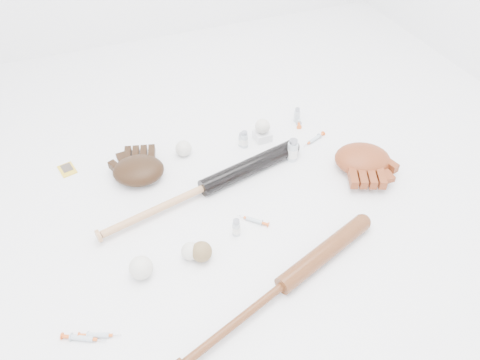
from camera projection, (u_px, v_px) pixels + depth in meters
name	position (u px, v px, depth m)	size (l,w,h in m)	color
bat_dark	(204.00, 188.00, 1.87)	(0.95, 0.07, 0.07)	black
bat_wood	(283.00, 285.00, 1.53)	(0.88, 0.06, 0.06)	brown
glove_dark	(138.00, 170.00, 1.93)	(0.25, 0.25, 0.09)	black
glove_tan	(363.00, 159.00, 1.97)	(0.28, 0.28, 0.10)	maroon
trading_card	(67.00, 170.00, 1.99)	(0.06, 0.09, 0.00)	gold
pedestal	(262.00, 136.00, 2.13)	(0.07, 0.07, 0.04)	white
baseball_on_pedestal	(263.00, 126.00, 2.10)	(0.07, 0.07, 0.07)	silver
baseball_left	(141.00, 268.00, 1.57)	(0.08, 0.08, 0.08)	silver
baseball_upper	(184.00, 148.00, 2.04)	(0.07, 0.07, 0.07)	silver
baseball_mid	(190.00, 251.00, 1.64)	(0.07, 0.07, 0.07)	silver
baseball_aged	(202.00, 252.00, 1.63)	(0.07, 0.07, 0.07)	brown
syringe_0	(82.00, 338.00, 1.42)	(0.15, 0.03, 0.02)	#ADBCC6
syringe_1	(254.00, 220.00, 1.77)	(0.14, 0.02, 0.02)	#ADBCC6
syringe_2	(298.00, 118.00, 2.25)	(0.17, 0.03, 0.02)	#ADBCC6
syringe_3	(363.00, 177.00, 1.95)	(0.15, 0.03, 0.02)	#ADBCC6
syringe_4	(314.00, 139.00, 2.13)	(0.15, 0.03, 0.02)	#ADBCC6
syringe_5	(98.00, 335.00, 1.43)	(0.14, 0.02, 0.02)	#ADBCC6
vial_0	(241.00, 140.00, 2.09)	(0.03, 0.03, 0.07)	silver
vial_1	(297.00, 115.00, 2.23)	(0.03, 0.03, 0.07)	silver
vial_2	(244.00, 139.00, 2.08)	(0.03, 0.03, 0.08)	silver
vial_3	(293.00, 150.00, 2.01)	(0.05, 0.05, 0.11)	silver
vial_4	(236.00, 227.00, 1.71)	(0.03, 0.03, 0.08)	silver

